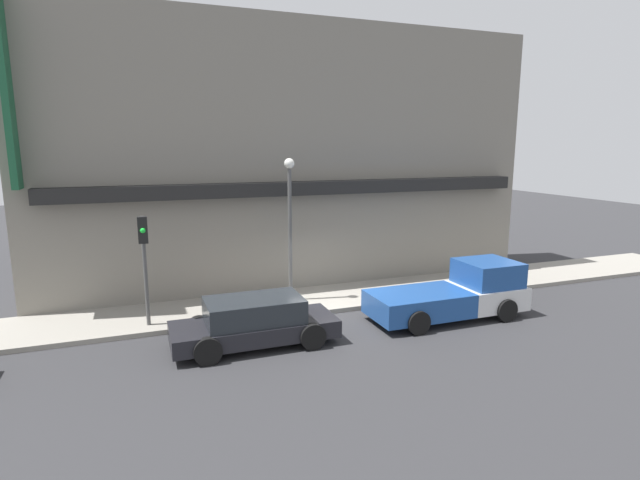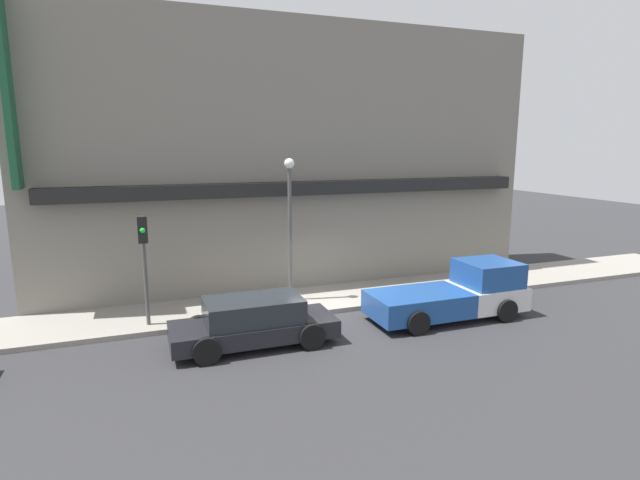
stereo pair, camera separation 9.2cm
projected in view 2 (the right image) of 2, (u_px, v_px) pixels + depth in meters
The scene contains 8 objects.
ground_plane at pixel (332, 314), 16.99m from camera, with size 80.00×80.00×0.00m, color #2D2D30.
sidewalk at pixel (317, 299), 18.33m from camera, with size 36.00×2.94×0.16m.
building at pixel (292, 158), 20.10m from camera, with size 19.80×3.80×10.28m.
pickup_truck at pixel (457, 294), 16.56m from camera, with size 5.32×2.14×1.82m.
parked_car at pixel (254, 322), 14.25m from camera, with size 4.69×1.99×1.39m.
fire_hydrant at pixel (221, 307), 16.13m from camera, with size 0.18×0.18×0.73m.
street_lamp at pixel (290, 212), 17.43m from camera, with size 0.36×0.36×5.06m.
traffic_light at pixel (144, 251), 15.04m from camera, with size 0.28×0.42×3.42m.
Camera 2 is at (-6.00, -15.08, 5.65)m, focal length 28.00 mm.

